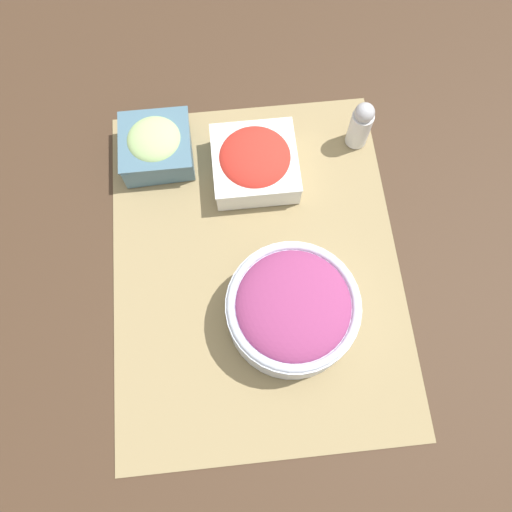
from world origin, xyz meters
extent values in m
plane|color=#422D1E|center=(0.00, 0.00, 0.00)|extent=(3.00, 3.00, 0.00)
cube|color=#937F56|center=(0.00, 0.00, 0.00)|extent=(0.57, 0.44, 0.00)
cube|color=white|center=(0.16, -0.01, 0.03)|extent=(0.13, 0.13, 0.04)
cube|color=white|center=(0.16, -0.01, 0.05)|extent=(0.13, 0.13, 0.00)
ellipsoid|color=red|center=(0.16, -0.01, 0.05)|extent=(0.12, 0.12, 0.04)
cylinder|color=silver|center=(-0.09, -0.04, 0.04)|extent=(0.19, 0.19, 0.06)
torus|color=silver|center=(-0.09, -0.04, 0.07)|extent=(0.18, 0.18, 0.01)
ellipsoid|color=#93386B|center=(-0.09, -0.04, 0.07)|extent=(0.16, 0.16, 0.04)
cube|color=slate|center=(0.21, 0.14, 0.03)|extent=(0.12, 0.12, 0.04)
cube|color=slate|center=(0.21, 0.14, 0.05)|extent=(0.11, 0.11, 0.00)
ellipsoid|color=#A8CC7F|center=(0.21, 0.14, 0.05)|extent=(0.09, 0.09, 0.04)
cylinder|color=silver|center=(0.20, -0.19, 0.04)|extent=(0.04, 0.04, 0.07)
sphere|color=#B2B2B7|center=(0.20, -0.19, 0.08)|extent=(0.03, 0.03, 0.03)
camera|label=1|loc=(-0.25, 0.03, 0.73)|focal=35.00mm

